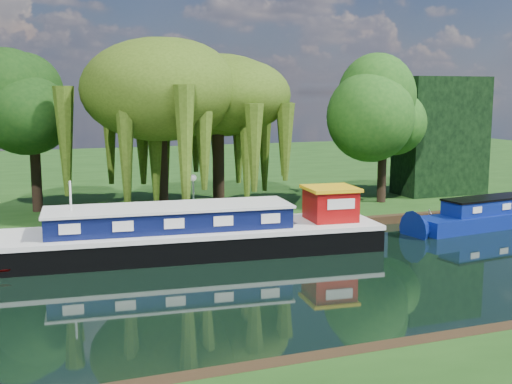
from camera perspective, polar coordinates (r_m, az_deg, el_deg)
name	(u,v)px	position (r m, az deg, el deg)	size (l,w,h in m)	color
ground	(251,283)	(25.39, -0.43, -8.07)	(120.00, 120.00, 0.00)	black
far_bank	(119,175)	(57.87, -12.07, 1.53)	(120.00, 52.00, 0.45)	#173A10
dutch_barge	(195,234)	(29.79, -5.48, -3.72)	(18.00, 5.61, 3.74)	black
narrowboat	(508,213)	(38.90, 21.52, -1.76)	(12.61, 3.53, 1.82)	navy
white_cruiser	(431,226)	(37.21, 15.28, -2.93)	(1.73, 2.00, 1.05)	silver
willow_left	(160,92)	(37.44, -8.53, 8.76)	(7.98, 7.98, 9.56)	black
willow_right	(218,107)	(38.13, -3.40, 7.56)	(6.86, 6.86, 8.35)	black
tree_far_mid	(33,110)	(39.45, -19.23, 6.88)	(5.25, 5.25, 8.60)	black
tree_far_right	(384,115)	(41.34, 11.27, 6.69)	(4.89, 4.89, 8.01)	black
conifer_hedge	(441,136)	(45.95, 16.11, 4.83)	(6.00, 3.00, 8.00)	black
lamppost	(193,185)	(34.82, -5.60, 0.60)	(0.36, 0.36, 2.56)	silver
mooring_posts	(185,220)	(32.82, -6.30, -2.52)	(19.16, 0.16, 1.00)	silver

